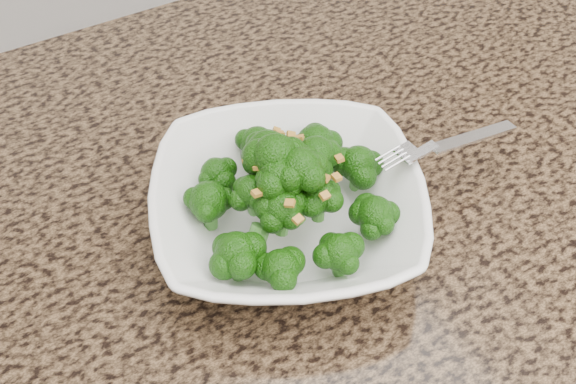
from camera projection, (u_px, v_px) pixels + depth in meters
granite_counter at (495, 269)px, 0.63m from camera, size 1.64×1.04×0.03m
bowl at (288, 209)px, 0.62m from camera, size 0.31×0.31×0.06m
broccoli_pile at (288, 158)px, 0.58m from camera, size 0.21×0.21×0.06m
garlic_topping at (288, 125)px, 0.55m from camera, size 0.12×0.12×0.01m
fork at (430, 148)px, 0.63m from camera, size 0.17×0.04×0.01m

